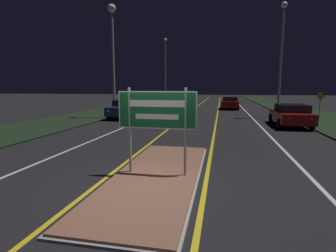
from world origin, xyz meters
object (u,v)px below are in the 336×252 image
(car_receding_1, at_px, (230,103))
(car_approaching_1, at_px, (183,103))
(car_approaching_0, at_px, (126,109))
(streetlight_right_near, at_px, (282,47))
(highway_sign, at_px, (157,114))
(streetlight_left_far, at_px, (165,64))
(car_receding_0, at_px, (290,115))
(warning_sign, at_px, (320,103))
(streetlight_left_near, at_px, (113,38))

(car_receding_1, distance_m, car_approaching_1, 5.28)
(car_approaching_0, bearing_deg, streetlight_right_near, 12.53)
(highway_sign, height_order, car_receding_1, highway_sign)
(streetlight_left_far, distance_m, car_receding_0, 24.86)
(streetlight_right_near, height_order, car_receding_0, streetlight_right_near)
(highway_sign, bearing_deg, warning_sign, 57.92)
(streetlight_right_near, height_order, warning_sign, streetlight_right_near)
(car_approaching_0, relative_size, warning_sign, 2.05)
(car_approaching_0, height_order, warning_sign, warning_sign)
(streetlight_left_far, bearing_deg, car_receding_1, -41.56)
(car_receding_0, bearing_deg, streetlight_right_near, 88.14)
(streetlight_right_near, bearing_deg, warning_sign, -37.83)
(streetlight_left_far, distance_m, car_receding_1, 13.36)
(car_receding_1, height_order, car_approaching_1, car_approaching_1)
(streetlight_left_far, height_order, car_receding_1, streetlight_left_far)
(car_receding_1, relative_size, car_approaching_1, 0.99)
(streetlight_left_far, height_order, streetlight_right_near, streetlight_left_far)
(streetlight_left_far, bearing_deg, streetlight_right_near, -51.42)
(streetlight_left_near, bearing_deg, car_receding_0, -7.55)
(streetlight_right_near, distance_m, car_receding_0, 6.74)
(car_approaching_1, bearing_deg, car_receding_1, 11.49)
(streetlight_left_near, relative_size, streetlight_left_far, 0.91)
(highway_sign, relative_size, warning_sign, 1.16)
(streetlight_left_near, distance_m, streetlight_left_far, 19.09)
(warning_sign, bearing_deg, car_approaching_1, 142.07)
(streetlight_left_near, height_order, car_approaching_0, streetlight_left_near)
(car_approaching_1, bearing_deg, highway_sign, -83.59)
(streetlight_right_near, xyz_separation_m, car_approaching_1, (-8.76, 6.83, -4.82))
(car_approaching_0, relative_size, car_approaching_1, 0.98)
(car_approaching_0, bearing_deg, streetlight_left_near, -157.24)
(highway_sign, xyz_separation_m, streetlight_left_far, (-6.60, 31.83, 4.09))
(streetlight_left_far, xyz_separation_m, car_receding_1, (9.23, -8.19, -5.13))
(streetlight_left_far, bearing_deg, car_approaching_0, -87.70)
(car_receding_0, bearing_deg, warning_sign, 46.87)
(streetlight_right_near, bearing_deg, car_approaching_0, -167.47)
(streetlight_left_near, distance_m, car_approaching_1, 11.99)
(streetlight_right_near, bearing_deg, streetlight_left_near, -166.80)
(car_receding_1, bearing_deg, streetlight_left_far, 138.44)
(streetlight_right_near, height_order, car_receding_1, streetlight_right_near)
(car_receding_0, relative_size, car_receding_1, 1.06)
(streetlight_right_near, bearing_deg, car_receding_0, -91.86)
(car_approaching_1, bearing_deg, streetlight_right_near, -37.96)
(highway_sign, bearing_deg, streetlight_right_near, 68.47)
(streetlight_left_near, relative_size, car_approaching_1, 2.03)
(car_approaching_1, distance_m, warning_sign, 14.24)
(streetlight_left_near, xyz_separation_m, streetlight_right_near, (12.86, 3.02, -0.65))
(streetlight_left_far, bearing_deg, warning_sign, -49.64)
(streetlight_left_near, height_order, warning_sign, streetlight_left_near)
(car_receding_0, height_order, warning_sign, warning_sign)
(car_receding_0, xyz_separation_m, car_approaching_1, (-8.60, 11.53, 0.01))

